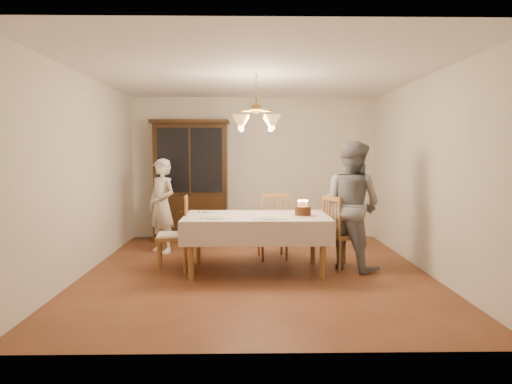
{
  "coord_description": "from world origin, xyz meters",
  "views": [
    {
      "loc": [
        -0.11,
        -5.99,
        1.59
      ],
      "look_at": [
        0.0,
        0.2,
        1.05
      ],
      "focal_mm": 32.0,
      "sensor_mm": 36.0,
      "label": 1
    }
  ],
  "objects_px": {
    "china_hutch": "(191,183)",
    "birthday_cake": "(303,211)",
    "dining_table": "(256,221)",
    "chair_far_side": "(273,229)",
    "elderly_woman": "(162,206)"
  },
  "relations": [
    {
      "from": "dining_table",
      "to": "china_hutch",
      "type": "relative_size",
      "value": 0.88
    },
    {
      "from": "dining_table",
      "to": "china_hutch",
      "type": "bearing_deg",
      "value": 116.77
    },
    {
      "from": "birthday_cake",
      "to": "chair_far_side",
      "type": "bearing_deg",
      "value": 112.65
    },
    {
      "from": "elderly_woman",
      "to": "birthday_cake",
      "type": "xyz_separation_m",
      "value": [
        2.09,
        -1.32,
        0.07
      ]
    },
    {
      "from": "dining_table",
      "to": "elderly_woman",
      "type": "relative_size",
      "value": 1.27
    },
    {
      "from": "dining_table",
      "to": "china_hutch",
      "type": "xyz_separation_m",
      "value": [
        -1.14,
        2.25,
        0.36
      ]
    },
    {
      "from": "china_hutch",
      "to": "birthday_cake",
      "type": "height_order",
      "value": "china_hutch"
    },
    {
      "from": "elderly_woman",
      "to": "chair_far_side",
      "type": "bearing_deg",
      "value": 26.31
    },
    {
      "from": "chair_far_side",
      "to": "birthday_cake",
      "type": "height_order",
      "value": "chair_far_side"
    },
    {
      "from": "dining_table",
      "to": "chair_far_side",
      "type": "height_order",
      "value": "chair_far_side"
    },
    {
      "from": "china_hutch",
      "to": "elderly_woman",
      "type": "distance_m",
      "value": 1.12
    },
    {
      "from": "china_hutch",
      "to": "chair_far_side",
      "type": "relative_size",
      "value": 2.16
    },
    {
      "from": "chair_far_side",
      "to": "elderly_woman",
      "type": "bearing_deg",
      "value": 164.48
    },
    {
      "from": "chair_far_side",
      "to": "elderly_woman",
      "type": "height_order",
      "value": "elderly_woman"
    },
    {
      "from": "china_hutch",
      "to": "chair_far_side",
      "type": "distance_m",
      "value": 2.14
    }
  ]
}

